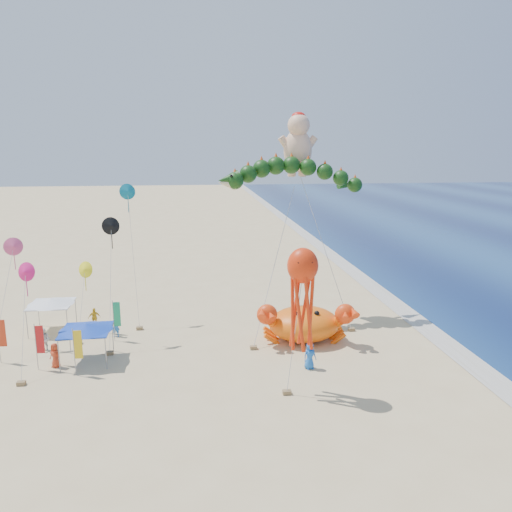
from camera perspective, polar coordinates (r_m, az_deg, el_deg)
The scene contains 11 objects.
ground at distance 37.28m, azimuth 3.50°, elevation -10.39°, with size 320.00×320.00×0.00m, color #D1B784.
foam_strip at distance 41.11m, azimuth 20.37°, elevation -8.94°, with size 320.00×320.00×0.00m, color silver.
crab_inflatable at distance 38.16m, azimuth 5.56°, elevation -7.61°, with size 7.26×4.98×3.18m.
dragon_kite at distance 40.99m, azimuth 4.18°, elevation 8.75°, with size 12.59×9.16×13.21m.
cherub_kite at distance 43.02m, azimuth 4.84°, elevation 12.77°, with size 4.87×6.93×17.24m.
octopus_kite at distance 28.73m, azimuth 5.29°, elevation -4.02°, with size 1.97×1.61×8.86m.
canopy_blue at distance 36.01m, azimuth -18.88°, elevation -7.73°, with size 3.53×3.53×2.71m.
canopy_white at distance 42.74m, azimuth -22.39°, elevation -4.84°, with size 3.52×3.52×2.71m.
feather_flags at distance 36.76m, azimuth -21.48°, elevation -8.23°, with size 7.71×5.76×3.20m.
beachgoers at distance 37.25m, azimuth -14.20°, elevation -9.36°, with size 19.26×10.49×1.83m.
small_kites at distance 39.09m, azimuth -19.92°, elevation 0.54°, with size 8.98×11.28×11.52m.
Camera 1 is at (-6.55, -33.74, 14.43)m, focal length 35.00 mm.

